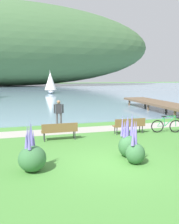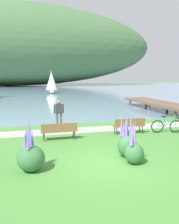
% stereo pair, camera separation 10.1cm
% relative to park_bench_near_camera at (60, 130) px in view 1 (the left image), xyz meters
% --- Properties ---
extents(ground_plane, '(200.00, 200.00, 0.00)m').
position_rel_park_bench_near_camera_xyz_m(ground_plane, '(1.35, -3.74, -0.52)').
color(ground_plane, '#478438').
extents(bay_water, '(180.00, 80.00, 0.04)m').
position_rel_park_bench_near_camera_xyz_m(bay_water, '(1.35, 43.81, -0.50)').
color(bay_water, '#7A99B2').
rests_on(bay_water, ground).
extents(distant_hillside, '(92.61, 28.00, 25.04)m').
position_rel_park_bench_near_camera_xyz_m(distant_hillside, '(-5.57, 66.79, 12.04)').
color(distant_hillside, '#42663D').
rests_on(distant_hillside, bay_water).
extents(shoreline_path, '(60.00, 1.50, 0.01)m').
position_rel_park_bench_near_camera_xyz_m(shoreline_path, '(1.35, 1.85, -0.52)').
color(shoreline_path, '#A39E93').
rests_on(shoreline_path, ground).
extents(park_bench_near_camera, '(1.80, 0.49, 0.88)m').
position_rel_park_bench_near_camera_xyz_m(park_bench_near_camera, '(0.00, 0.00, 0.00)').
color(park_bench_near_camera, brown).
rests_on(park_bench_near_camera, ground).
extents(park_bench_further_along, '(1.80, 0.50, 0.88)m').
position_rel_park_bench_near_camera_xyz_m(park_bench_further_along, '(3.94, 0.26, 0.00)').
color(park_bench_further_along, brown).
rests_on(park_bench_further_along, ground).
extents(bicycle_leaning_near_bench, '(1.72, 0.52, 1.01)m').
position_rel_park_bench_near_camera_xyz_m(bicycle_leaning_near_bench, '(6.12, -0.04, -0.12)').
color(bicycle_leaning_near_bench, black).
rests_on(bicycle_leaning_near_bench, ground).
extents(person_at_shoreline, '(0.61, 0.26, 1.71)m').
position_rel_park_bench_near_camera_xyz_m(person_at_shoreline, '(0.42, 2.99, 0.46)').
color(person_at_shoreline, '#4C4C51').
rests_on(person_at_shoreline, ground).
extents(echium_bush_closest_to_camera, '(0.94, 0.94, 1.76)m').
position_rel_park_bench_near_camera_xyz_m(echium_bush_closest_to_camera, '(-1.50, -3.70, -0.02)').
color(echium_bush_closest_to_camera, '#386B3D').
rests_on(echium_bush_closest_to_camera, ground).
extents(echium_bush_beside_closest, '(0.77, 0.77, 1.76)m').
position_rel_park_bench_near_camera_xyz_m(echium_bush_beside_closest, '(2.23, -3.23, 0.03)').
color(echium_bush_beside_closest, '#386B3D').
rests_on(echium_bush_beside_closest, ground).
extents(echium_bush_mid_cluster, '(0.71, 0.71, 1.65)m').
position_rel_park_bench_near_camera_xyz_m(echium_bush_mid_cluster, '(2.17, -4.00, -0.06)').
color(echium_bush_mid_cluster, '#386B3D').
rests_on(echium_bush_mid_cluster, ground).
extents(sailboat_mid_bay, '(2.14, 3.55, 4.15)m').
position_rel_park_bench_near_camera_xyz_m(sailboat_mid_bay, '(3.30, 32.13, 1.47)').
color(sailboat_mid_bay, white).
rests_on(sailboat_mid_bay, bay_water).
extents(pier_dock, '(2.40, 10.00, 0.80)m').
position_rel_park_bench_near_camera_xyz_m(pier_dock, '(10.35, 7.81, 0.17)').
color(pier_dock, brown).
rests_on(pier_dock, ground).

